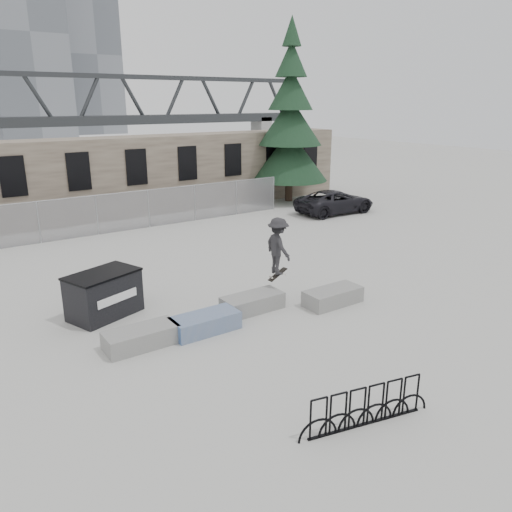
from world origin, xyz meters
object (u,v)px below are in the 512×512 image
Objects in this scene: bike_rack at (366,406)px; dumpster at (104,294)px; planter_offset at (333,296)px; skateboarder at (278,246)px; planter_center_right at (253,302)px; suv at (335,202)px; planter_center_left at (205,322)px; spruce_tree at (290,130)px; planter_far_left at (141,337)px.

dumpster is at bearing 107.01° from bike_rack.
dumpster is at bearing 152.68° from planter_offset.
planter_center_right is at bearing 110.76° from skateboarder.
planter_offset is at bearing 138.91° from suv.
planter_center_left is 2.07m from planter_center_right.
spruce_tree reaches higher than dumpster.
planter_center_left is 3.73m from skateboarder.
spruce_tree is 6.10m from suv.
planter_center_right and planter_offset have the same top height.
spruce_tree is at bearing 55.55° from bike_rack.
skateboarder is (5.17, 0.66, 1.58)m from planter_far_left.
skateboarder is at bearing 15.26° from planter_center_right.
planter_center_left is 5.82m from bike_rack.
planter_offset is (4.50, -0.59, 0.00)m from planter_center_left.
planter_center_left is 0.81× the size of dumpster.
planter_center_left is at bearing -5.26° from planter_far_left.
bike_rack is (2.62, -8.56, -0.28)m from dumpster.
bike_rack is at bearing -124.45° from spruce_tree.
planter_center_right is at bearing 77.24° from bike_rack.
suv is (16.20, 9.59, 0.41)m from planter_far_left.
planter_far_left is 1.00× the size of planter_center_left.
planter_far_left is 1.00× the size of planter_offset.
skateboarder is at bearing -40.22° from dumpster.
dumpster is at bearing 75.31° from skateboarder.
suv is (-0.12, -4.63, -3.98)m from spruce_tree.
bike_rack is 1.46× the size of skateboarder.
planter_offset is 0.81× the size of dumpster.
planter_offset is at bearing -133.71° from skateboarder.
spruce_tree is (14.43, 14.39, 4.38)m from planter_center_left.
spruce_tree reaches higher than skateboarder.
planter_center_right is at bearing -131.76° from spruce_tree.
suv is at bearing 37.04° from planter_center_right.
suv reaches higher than planter_offset.
skateboarder is at bearing -129.44° from spruce_tree.
suv is (16.34, 6.99, -0.02)m from dumpster.
suv is at bearing 3.13° from dumpster.
planter_far_left is at bearing -138.94° from spruce_tree.
suv is at bearing 34.31° from planter_center_left.
spruce_tree reaches higher than planter_far_left.
dumpster is 1.17× the size of skateboarder.
dumpster reaches higher than planter_far_left.
dumpster is 0.21× the size of spruce_tree.
bike_rack is 0.62× the size of suv.
planter_offset is at bearing 53.01° from bike_rack.
planter_center_left is 4.54m from planter_offset.
skateboarder reaches higher than planter_far_left.
planter_center_left is 1.00× the size of planter_center_right.
planter_center_left is 17.33m from suv.
spruce_tree reaches higher than planter_center_right.
spruce_tree is (13.84, 20.18, 4.23)m from bike_rack.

